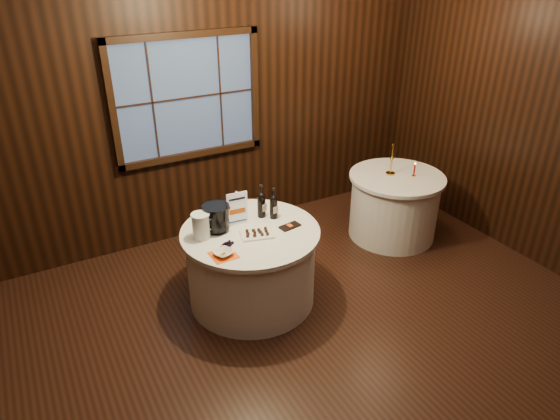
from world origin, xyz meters
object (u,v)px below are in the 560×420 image
port_bottle_right (274,205)px  cracker_bowl (223,253)px  ice_bucket (216,217)px  glass_pitcher (201,226)px  grape_bunch (229,244)px  brass_candlestick (391,163)px  main_table (251,265)px  chocolate_plate (257,234)px  red_candle (414,171)px  chocolate_box (290,226)px  sign_stand (237,212)px  port_bottle_left (261,203)px  side_table (394,205)px

port_bottle_right → cracker_bowl: (-0.68, -0.38, -0.11)m
ice_bucket → glass_pitcher: bearing=-162.2°
grape_bunch → brass_candlestick: brass_candlestick is taller
main_table → glass_pitcher: glass_pitcher is taller
chocolate_plate → red_candle: red_candle is taller
ice_bucket → chocolate_box: (0.61, -0.27, -0.13)m
chocolate_box → brass_candlestick: bearing=8.1°
sign_stand → chocolate_plate: sign_stand is taller
sign_stand → red_candle: (2.19, 0.01, -0.04)m
port_bottle_left → chocolate_plate: bearing=-144.6°
grape_bunch → glass_pitcher: glass_pitcher is taller
side_table → glass_pitcher: 2.49m
glass_pitcher → red_candle: bearing=17.1°
port_bottle_right → glass_pitcher: (-0.73, -0.01, -0.01)m
side_table → chocolate_plate: bearing=-168.3°
glass_pitcher → brass_candlestick: brass_candlestick is taller
port_bottle_left → cracker_bowl: bearing=-163.4°
port_bottle_left → red_candle: port_bottle_left is taller
main_table → red_candle: size_ratio=7.78×
port_bottle_right → chocolate_box: size_ratio=1.60×
port_bottle_left → glass_pitcher: bearing=167.4°
main_table → chocolate_plate: 0.41m
grape_bunch → cracker_bowl: (-0.10, -0.12, 0.00)m
port_bottle_right → side_table: bearing=2.4°
ice_bucket → cracker_bowl: ice_bucket is taller
ice_bucket → grape_bunch: bearing=-93.3°
chocolate_box → cracker_bowl: bearing=-177.8°
port_bottle_left → glass_pitcher: size_ratio=1.40×
cracker_bowl → red_candle: bearing=10.5°
port_bottle_left → cracker_bowl: (-0.59, -0.46, -0.12)m
chocolate_plate → chocolate_box: size_ratio=1.69×
glass_pitcher → cracker_bowl: glass_pitcher is taller
ice_bucket → glass_pitcher: (-0.17, -0.05, -0.01)m
port_bottle_right → cracker_bowl: size_ratio=1.98×
side_table → chocolate_box: size_ratio=5.56×
port_bottle_left → chocolate_plate: size_ratio=1.01×
chocolate_box → red_candle: (1.80, 0.32, 0.06)m
port_bottle_left → chocolate_plate: port_bottle_left is taller
port_bottle_right → sign_stand: bearing=161.8°
port_bottle_right → glass_pitcher: 0.73m
chocolate_plate → glass_pitcher: bearing=155.5°
red_candle → port_bottle_left: bearing=-179.6°
chocolate_plate → main_table: bearing=97.6°
sign_stand → cracker_bowl: bearing=-122.5°
main_table → port_bottle_left: 0.60m
port_bottle_right → glass_pitcher: size_ratio=1.32×
side_table → chocolate_plate: 2.07m
side_table → port_bottle_right: (-1.70, -0.19, 0.52)m
chocolate_box → red_candle: red_candle is taller
chocolate_box → glass_pitcher: bearing=155.3°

